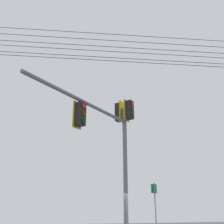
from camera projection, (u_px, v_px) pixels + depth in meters
signal_mast_assembly at (113, 135)px, 11.48m from camera, size 5.18×4.01×6.79m
route_sign_primary at (155, 209)px, 12.83m from camera, size 0.33×0.11×3.09m
overhead_wire_span at (96, 47)px, 13.85m from camera, size 30.76×8.44×2.25m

